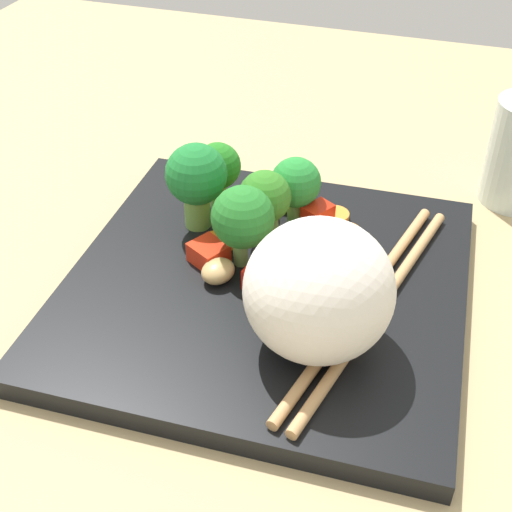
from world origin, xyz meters
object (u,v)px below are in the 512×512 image
at_px(chopstick_pair, 370,304).
at_px(square_plate, 266,287).
at_px(rice_mound, 319,290).
at_px(broccoli_floret_2, 295,184).
at_px(carrot_slice_2, 218,243).

bearing_deg(chopstick_pair, square_plate, 96.35).
height_order(rice_mound, chopstick_pair, rice_mound).
height_order(square_plate, chopstick_pair, chopstick_pair).
relative_size(broccoli_floret_2, carrot_slice_2, 2.26).
bearing_deg(square_plate, carrot_slice_2, 61.33).
xyz_separation_m(square_plate, broccoli_floret_2, (0.07, 0.00, 0.04)).
xyz_separation_m(square_plate, carrot_slice_2, (0.03, 0.05, 0.01)).
bearing_deg(square_plate, broccoli_floret_2, 0.66).
relative_size(square_plate, carrot_slice_2, 11.08).
height_order(carrot_slice_2, chopstick_pair, chopstick_pair).
distance_m(square_plate, broccoli_floret_2, 0.08).
bearing_deg(broccoli_floret_2, carrot_slice_2, 136.33).
bearing_deg(carrot_slice_2, chopstick_pair, -105.46).
height_order(rice_mound, carrot_slice_2, rice_mound).
xyz_separation_m(square_plate, rice_mound, (-0.05, -0.05, 0.05)).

